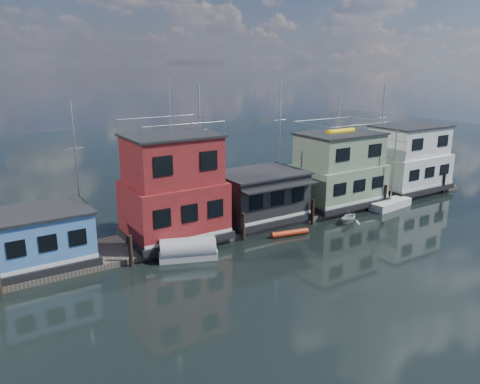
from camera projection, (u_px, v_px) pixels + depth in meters
ground at (369, 271)px, 30.87m from camera, size 160.00×160.00×0.00m
dock at (264, 219)px, 40.58m from camera, size 48.00×5.00×0.40m
houseboat_blue at (42, 237)px, 30.74m from camera, size 6.40×4.90×3.66m
houseboat_red at (173, 189)px, 35.14m from camera, size 7.40×5.90×11.86m
houseboat_dark at (260, 195)px, 39.71m from camera, size 7.40×6.10×4.06m
houseboat_green at (338, 170)px, 44.08m from camera, size 8.40×5.90×7.03m
houseboat_white at (408, 159)px, 49.26m from camera, size 8.40×5.90×6.66m
pilings at (281, 218)px, 37.89m from camera, size 42.28×0.28×2.20m
background_masts at (269, 143)px, 46.49m from camera, size 36.40×0.16×12.00m
day_sailer at (390, 203)px, 44.26m from camera, size 4.82×2.06×7.38m
tarp_runabout at (188, 250)px, 32.70m from camera, size 4.30×2.88×1.63m
dinghy_white at (349, 217)px, 39.95m from camera, size 2.69×2.48×1.18m
red_kayak at (290, 233)px, 37.12m from camera, size 3.19×1.07×0.46m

